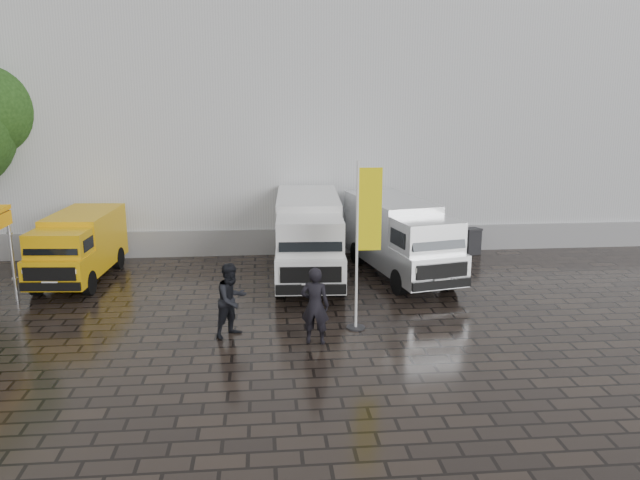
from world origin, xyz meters
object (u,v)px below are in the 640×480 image
object	(u,v)px
van_silver	(400,239)
person_tent	(232,300)
van_white	(308,239)
flagpole	(364,238)
person_front	(315,306)
van_yellow	(79,249)
wheelie_bin	(471,241)

from	to	relation	value
van_silver	person_tent	distance (m)	7.32
van_white	person_tent	world-z (taller)	van_white
van_silver	flagpole	size ratio (longest dim) A/B	1.31
van_white	van_silver	distance (m)	3.13
flagpole	person_front	size ratio (longest dim) A/B	2.26
van_yellow	person_tent	xyz separation A→B (m)	(5.26, -5.31, -0.13)
van_silver	van_yellow	bearing A→B (deg)	165.44
van_yellow	van_white	bearing A→B (deg)	1.37
person_front	person_tent	bearing A→B (deg)	-4.38
person_tent	van_silver	bearing A→B (deg)	-1.78
van_silver	wheelie_bin	world-z (taller)	van_silver
van_silver	wheelie_bin	distance (m)	4.39
van_silver	flagpole	distance (m)	5.22
flagpole	person_tent	size ratio (longest dim) A/B	2.31
van_yellow	van_silver	xyz separation A→B (m)	(10.72, -0.44, 0.18)
van_yellow	person_front	xyz separation A→B (m)	(7.35, -5.99, -0.11)
van_silver	van_white	bearing A→B (deg)	167.79
van_yellow	flagpole	world-z (taller)	flagpole
van_yellow	wheelie_bin	distance (m)	14.30
flagpole	person_front	world-z (taller)	flagpole
van_white	wheelie_bin	xyz separation A→B (m)	(6.52, 2.67, -0.85)
wheelie_bin	van_yellow	bearing A→B (deg)	174.74
person_front	van_yellow	bearing A→B (deg)	-25.42
van_yellow	van_white	xyz separation A→B (m)	(7.59, -0.44, 0.26)
flagpole	person_tent	bearing A→B (deg)	-176.60
van_white	person_front	bearing A→B (deg)	-89.62
wheelie_bin	person_front	distance (m)	10.66
van_yellow	van_white	distance (m)	7.61
flagpole	person_tent	xyz separation A→B (m)	(-3.43, -0.20, -1.50)
wheelie_bin	person_tent	world-z (taller)	person_tent
van_silver	person_front	distance (m)	6.50
van_white	person_tent	xyz separation A→B (m)	(-2.33, -4.87, -0.38)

